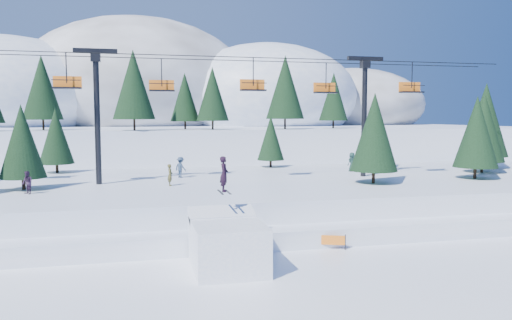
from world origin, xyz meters
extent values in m
plane|color=white|center=(0.00, 0.00, 0.00)|extent=(160.00, 160.00, 0.00)
cube|color=white|center=(0.00, 18.00, 1.25)|extent=(70.00, 22.00, 2.50)
cube|color=white|center=(0.00, 8.00, 0.55)|extent=(70.00, 6.00, 1.10)
cube|color=white|center=(0.00, 68.00, 3.00)|extent=(110.00, 60.00, 6.00)
ellipsoid|color=white|center=(-28.00, 72.00, 11.45)|extent=(36.00, 32.40, 19.80)
ellipsoid|color=#605B59|center=(-6.00, 78.00, 13.26)|extent=(44.00, 39.60, 26.40)
ellipsoid|color=white|center=(18.00, 70.00, 11.42)|extent=(34.00, 30.60, 19.72)
ellipsoid|color=#605B59|center=(38.00, 76.00, 10.12)|extent=(30.00, 27.00, 15.00)
cylinder|color=black|center=(-6.40, 39.66, 6.67)|extent=(0.26, 0.26, 1.34)
cone|color=#18361D|center=(-6.40, 39.66, 11.46)|extent=(4.98, 4.98, 8.23)
cylinder|color=black|center=(3.35, 41.84, 6.56)|extent=(0.26, 0.26, 1.12)
cone|color=#18361D|center=(3.35, 41.84, 10.55)|extent=(4.15, 4.15, 6.86)
cylinder|color=black|center=(12.96, 41.63, 6.68)|extent=(0.26, 0.26, 1.35)
cone|color=#18361D|center=(12.96, 41.63, 11.51)|extent=(5.03, 5.03, 8.32)
cylinder|color=black|center=(-17.28, 43.81, 6.64)|extent=(0.26, 0.26, 1.28)
cone|color=#18361D|center=(-17.28, 43.81, 11.22)|extent=(4.76, 4.76, 7.87)
cylinder|color=black|center=(21.00, 44.65, 6.55)|extent=(0.26, 0.26, 1.09)
cone|color=#18361D|center=(21.00, 44.65, 10.45)|extent=(4.06, 4.06, 6.72)
cylinder|color=black|center=(0.07, 44.32, 6.52)|extent=(0.26, 0.26, 1.03)
cone|color=#18361D|center=(0.07, 44.32, 10.20)|extent=(3.83, 3.83, 6.34)
cube|color=white|center=(-1.72, 2.49, 1.19)|extent=(3.52, 4.34, 2.38)
cube|color=white|center=(-1.72, 4.35, 2.43)|extent=(3.52, 1.52, 0.85)
imported|color=black|center=(-1.62, 4.09, 4.66)|extent=(0.59, 0.77, 1.89)
cube|color=black|center=(-1.82, 4.09, 3.70)|extent=(0.11, 1.65, 0.03)
cube|color=black|center=(-1.42, 4.09, 3.70)|extent=(0.11, 1.65, 0.03)
cylinder|color=black|center=(-9.00, 18.00, 7.50)|extent=(0.44, 0.44, 10.00)
cube|color=black|center=(-9.00, 18.00, 12.60)|extent=(3.20, 0.35, 0.35)
cube|color=black|center=(-9.00, 18.00, 12.15)|extent=(0.70, 0.70, 0.70)
cylinder|color=black|center=(13.00, 18.00, 7.50)|extent=(0.44, 0.44, 10.00)
cube|color=black|center=(13.00, 18.00, 12.60)|extent=(3.20, 0.35, 0.35)
cube|color=black|center=(13.00, 18.00, 12.15)|extent=(0.70, 0.70, 0.70)
cylinder|color=black|center=(2.00, 16.80, 12.30)|extent=(46.00, 0.06, 0.06)
cylinder|color=black|center=(2.00, 19.20, 12.30)|extent=(46.00, 0.06, 0.06)
cylinder|color=black|center=(-10.95, 16.80, 11.20)|extent=(0.08, 0.08, 2.20)
cube|color=black|center=(-10.95, 16.80, 9.75)|extent=(2.00, 0.75, 0.12)
cube|color=orange|center=(-10.95, 17.18, 10.20)|extent=(2.00, 0.10, 0.85)
cylinder|color=black|center=(-10.95, 16.45, 10.30)|extent=(2.00, 0.06, 0.06)
cylinder|color=black|center=(-4.07, 19.20, 11.20)|extent=(0.08, 0.08, 2.20)
cube|color=black|center=(-4.07, 19.20, 9.75)|extent=(2.00, 0.75, 0.12)
cube|color=orange|center=(-4.07, 19.58, 10.20)|extent=(2.00, 0.10, 0.85)
cylinder|color=black|center=(-4.07, 18.85, 10.30)|extent=(2.00, 0.06, 0.06)
cylinder|color=black|center=(2.91, 16.80, 11.20)|extent=(0.08, 0.08, 2.20)
cube|color=black|center=(2.91, 16.80, 9.75)|extent=(2.00, 0.75, 0.12)
cube|color=orange|center=(2.91, 17.18, 10.20)|extent=(2.00, 0.10, 0.85)
cylinder|color=black|center=(2.91, 16.45, 10.30)|extent=(2.00, 0.06, 0.06)
cylinder|color=black|center=(9.93, 19.20, 11.20)|extent=(0.08, 0.08, 2.20)
cube|color=black|center=(9.93, 19.20, 9.75)|extent=(2.00, 0.75, 0.12)
cube|color=orange|center=(9.93, 19.58, 10.20)|extent=(2.00, 0.10, 0.85)
cylinder|color=black|center=(9.93, 18.85, 10.30)|extent=(2.00, 0.06, 0.06)
cylinder|color=black|center=(16.77, 16.80, 11.20)|extent=(0.08, 0.08, 2.20)
cube|color=black|center=(16.77, 16.80, 9.75)|extent=(2.00, 0.75, 0.12)
cube|color=orange|center=(16.77, 17.18, 10.20)|extent=(2.00, 0.10, 0.85)
cylinder|color=black|center=(16.77, 16.45, 10.30)|extent=(2.00, 0.06, 0.06)
cylinder|color=black|center=(21.35, 14.26, 2.98)|extent=(0.26, 0.26, 0.97)
cone|color=#18361D|center=(21.35, 14.26, 6.43)|extent=(3.59, 3.59, 5.94)
cylinder|color=black|center=(24.96, 18.07, 3.02)|extent=(0.26, 0.26, 1.03)
cone|color=#18361D|center=(24.96, 18.07, 6.71)|extent=(3.84, 3.84, 6.35)
cylinder|color=black|center=(27.93, 21.65, 3.10)|extent=(0.26, 0.26, 1.19)
cone|color=#18361D|center=(27.93, 21.65, 7.36)|extent=(4.44, 4.44, 7.34)
cylinder|color=black|center=(17.47, 23.90, 2.90)|extent=(0.26, 0.26, 0.79)
cone|color=#18361D|center=(17.47, 23.90, 5.72)|extent=(2.93, 2.93, 4.85)
cylinder|color=black|center=(-13.35, 27.00, 2.92)|extent=(0.26, 0.26, 0.84)
cone|color=#18361D|center=(-13.35, 27.00, 5.91)|extent=(3.11, 3.11, 5.15)
cylinder|color=black|center=(7.18, 27.37, 2.87)|extent=(0.26, 0.26, 0.74)
cone|color=#18361D|center=(7.18, 27.37, 5.51)|extent=(2.74, 2.74, 4.53)
cylinder|color=black|center=(-14.00, 16.24, 2.93)|extent=(0.26, 0.26, 0.85)
cone|color=#18361D|center=(-14.00, 16.24, 5.96)|extent=(3.16, 3.16, 5.22)
cylinder|color=black|center=(11.76, 13.56, 2.99)|extent=(0.26, 0.26, 0.98)
cone|color=#18361D|center=(11.76, 13.56, 6.50)|extent=(3.65, 3.65, 6.04)
imported|color=brown|center=(-3.73, 15.85, 3.32)|extent=(0.43, 0.62, 1.63)
imported|color=#1C3933|center=(13.62, 21.72, 3.40)|extent=(1.03, 0.85, 1.80)
imported|color=#322039|center=(-13.28, 13.91, 3.28)|extent=(0.94, 0.96, 1.56)
imported|color=#2A3D55|center=(-2.54, 20.65, 3.38)|extent=(1.23, 1.30, 1.77)
cylinder|color=black|center=(2.91, 5.52, 0.45)|extent=(0.06, 0.06, 0.90)
cylinder|color=black|center=(5.53, 4.53, 0.45)|extent=(0.06, 0.06, 0.90)
cube|color=orange|center=(4.22, 5.02, 0.55)|extent=(2.63, 1.03, 0.55)
cylinder|color=black|center=(10.29, 5.76, 0.45)|extent=(0.06, 0.06, 0.90)
cylinder|color=black|center=(13.07, 6.06, 0.45)|extent=(0.06, 0.06, 0.90)
cube|color=orange|center=(11.68, 5.91, 0.55)|extent=(2.79, 0.34, 0.55)
camera|label=1|loc=(-6.01, -21.78, 7.72)|focal=35.00mm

